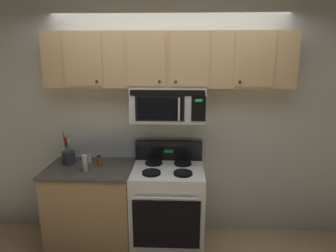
{
  "coord_description": "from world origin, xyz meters",
  "views": [
    {
      "loc": [
        0.12,
        -2.46,
        2.07
      ],
      "look_at": [
        0.0,
        0.49,
        1.35
      ],
      "focal_mm": 31.04,
      "sensor_mm": 36.0,
      "label": 1
    }
  ],
  "objects_px": {
    "utensil_crock_charcoal": "(68,155)",
    "pepper_mill": "(85,163)",
    "stove_range": "(168,205)",
    "spice_jar": "(99,161)",
    "salt_shaker": "(90,158)",
    "over_range_microwave": "(168,104)"
  },
  "relations": [
    {
      "from": "salt_shaker",
      "to": "pepper_mill",
      "type": "bearing_deg",
      "value": -82.82
    },
    {
      "from": "pepper_mill",
      "to": "spice_jar",
      "type": "relative_size",
      "value": 1.59
    },
    {
      "from": "stove_range",
      "to": "spice_jar",
      "type": "relative_size",
      "value": 9.81
    },
    {
      "from": "stove_range",
      "to": "over_range_microwave",
      "type": "bearing_deg",
      "value": 90.14
    },
    {
      "from": "utensil_crock_charcoal",
      "to": "pepper_mill",
      "type": "relative_size",
      "value": 2.06
    },
    {
      "from": "utensil_crock_charcoal",
      "to": "pepper_mill",
      "type": "distance_m",
      "value": 0.33
    },
    {
      "from": "utensil_crock_charcoal",
      "to": "salt_shaker",
      "type": "xyz_separation_m",
      "value": [
        0.22,
        0.04,
        -0.05
      ]
    },
    {
      "from": "pepper_mill",
      "to": "spice_jar",
      "type": "distance_m",
      "value": 0.2
    },
    {
      "from": "utensil_crock_charcoal",
      "to": "salt_shaker",
      "type": "bearing_deg",
      "value": 11.42
    },
    {
      "from": "over_range_microwave",
      "to": "utensil_crock_charcoal",
      "type": "height_order",
      "value": "over_range_microwave"
    },
    {
      "from": "salt_shaker",
      "to": "spice_jar",
      "type": "xyz_separation_m",
      "value": [
        0.13,
        -0.09,
        0.01
      ]
    },
    {
      "from": "stove_range",
      "to": "salt_shaker",
      "type": "height_order",
      "value": "stove_range"
    },
    {
      "from": "utensil_crock_charcoal",
      "to": "stove_range",
      "type": "bearing_deg",
      "value": -5.48
    },
    {
      "from": "stove_range",
      "to": "utensil_crock_charcoal",
      "type": "height_order",
      "value": "utensil_crock_charcoal"
    },
    {
      "from": "stove_range",
      "to": "spice_jar",
      "type": "distance_m",
      "value": 0.9
    },
    {
      "from": "over_range_microwave",
      "to": "salt_shaker",
      "type": "distance_m",
      "value": 1.09
    },
    {
      "from": "salt_shaker",
      "to": "pepper_mill",
      "type": "xyz_separation_m",
      "value": [
        0.03,
        -0.26,
        0.05
      ]
    },
    {
      "from": "salt_shaker",
      "to": "spice_jar",
      "type": "height_order",
      "value": "spice_jar"
    },
    {
      "from": "utensil_crock_charcoal",
      "to": "pepper_mill",
      "type": "height_order",
      "value": "utensil_crock_charcoal"
    },
    {
      "from": "stove_range",
      "to": "pepper_mill",
      "type": "relative_size",
      "value": 6.16
    },
    {
      "from": "over_range_microwave",
      "to": "utensil_crock_charcoal",
      "type": "distance_m",
      "value": 1.25
    },
    {
      "from": "pepper_mill",
      "to": "salt_shaker",
      "type": "bearing_deg",
      "value": 97.18
    }
  ]
}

